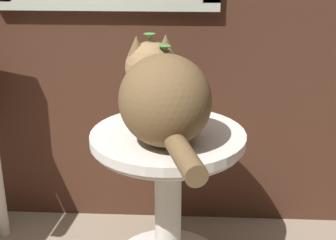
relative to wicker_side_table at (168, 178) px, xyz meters
The scene contains 3 objects.
wicker_side_table is the anchor object (origin of this frame).
cat 0.35m from the wicker_side_table, 104.13° to the right, with size 0.39×0.68×0.33m.
pewter_vase_with_ivy 0.30m from the wicker_side_table, 116.55° to the left, with size 0.14×0.14×0.34m.
Camera 1 is at (0.34, -1.38, 1.27)m, focal length 52.92 mm.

